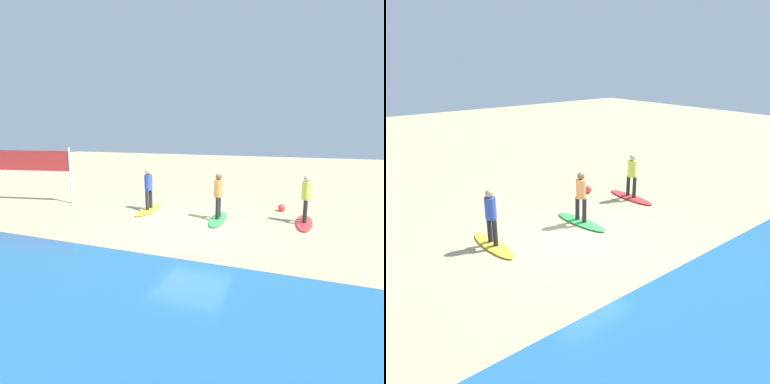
{
  "view_description": "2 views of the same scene",
  "coord_description": "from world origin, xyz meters",
  "views": [
    {
      "loc": [
        -3.5,
        9.66,
        3.21
      ],
      "look_at": [
        0.19,
        -0.48,
        1.05
      ],
      "focal_mm": 28.67,
      "sensor_mm": 36.0,
      "label": 1
    },
    {
      "loc": [
        6.65,
        8.07,
        5.12
      ],
      "look_at": [
        -0.4,
        -0.58,
        1.21
      ],
      "focal_mm": 36.02,
      "sensor_mm": 36.0,
      "label": 2
    }
  ],
  "objects": [
    {
      "name": "surfer_red",
      "position": [
        -3.68,
        -1.4,
        1.04
      ],
      "size": [
        0.32,
        0.46,
        1.64
      ],
      "color": "#232328",
      "rests_on": "surfboard_red"
    },
    {
      "name": "surfboard_green",
      "position": [
        -0.71,
        -0.81,
        0.04
      ],
      "size": [
        0.74,
        2.14,
        0.09
      ],
      "primitive_type": "ellipsoid",
      "rotation": [
        0.0,
        0.0,
        1.66
      ],
      "color": "green",
      "rests_on": "ground"
    },
    {
      "name": "surfboard_red",
      "position": [
        -3.68,
        -1.4,
        0.04
      ],
      "size": [
        0.57,
        2.1,
        0.09
      ],
      "primitive_type": "ellipsoid",
      "rotation": [
        0.0,
        0.0,
        1.56
      ],
      "color": "red",
      "rests_on": "ground"
    },
    {
      "name": "surfer_yellow",
      "position": [
        2.28,
        -1.12,
        1.04
      ],
      "size": [
        0.32,
        0.46,
        1.64
      ],
      "color": "#232328",
      "rests_on": "surfboard_yellow"
    },
    {
      "name": "ground_plane",
      "position": [
        0.0,
        0.0,
        0.0
      ],
      "size": [
        60.0,
        60.0,
        0.0
      ],
      "primitive_type": "plane",
      "color": "tan"
    },
    {
      "name": "surfer_green",
      "position": [
        -0.71,
        -0.81,
        1.04
      ],
      "size": [
        0.32,
        0.46,
        1.64
      ],
      "color": "#232328",
      "rests_on": "surfboard_green"
    },
    {
      "name": "surfboard_yellow",
      "position": [
        2.28,
        -1.12,
        0.04
      ],
      "size": [
        0.59,
        2.11,
        0.09
      ],
      "primitive_type": "ellipsoid",
      "rotation": [
        0.0,
        0.0,
        1.59
      ],
      "color": "yellow",
      "rests_on": "ground"
    },
    {
      "name": "beach_ball",
      "position": [
        -2.81,
        -2.9,
        0.15
      ],
      "size": [
        0.3,
        0.3,
        0.3
      ],
      "primitive_type": "sphere",
      "color": "#E53838",
      "rests_on": "ground"
    }
  ]
}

